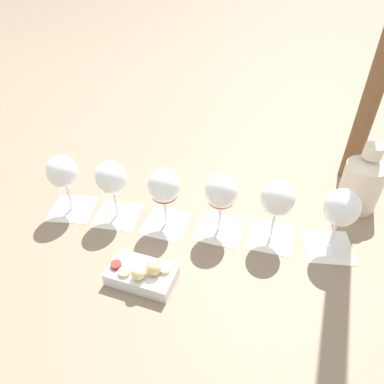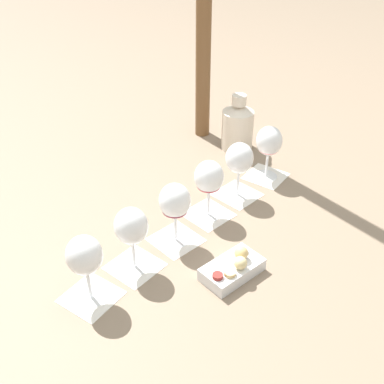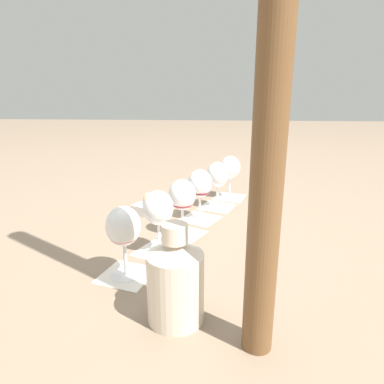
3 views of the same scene
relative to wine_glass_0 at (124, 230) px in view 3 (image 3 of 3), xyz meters
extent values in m
plane|color=#7F6B56|center=(0.31, -0.13, -0.11)|extent=(8.00, 8.00, 0.00)
cube|color=silver|center=(0.00, 0.00, -0.11)|extent=(0.14, 0.14, 0.00)
cube|color=silver|center=(0.13, -0.06, -0.11)|extent=(0.15, 0.15, 0.00)
cube|color=silver|center=(0.24, -0.11, -0.11)|extent=(0.15, 0.15, 0.00)
cube|color=silver|center=(0.37, -0.15, -0.11)|extent=(0.15, 0.15, 0.00)
cube|color=silver|center=(0.50, -0.21, -0.11)|extent=(0.14, 0.14, 0.00)
cube|color=silver|center=(0.62, -0.26, -0.11)|extent=(0.14, 0.14, 0.00)
cylinder|color=white|center=(0.00, 0.00, -0.11)|extent=(0.07, 0.07, 0.01)
cylinder|color=white|center=(0.00, 0.00, -0.07)|extent=(0.01, 0.01, 0.08)
ellipsoid|color=white|center=(0.00, 0.00, 0.01)|extent=(0.08, 0.08, 0.09)
ellipsoid|color=pink|center=(0.00, 0.00, -0.01)|extent=(0.06, 0.06, 0.03)
cylinder|color=white|center=(0.13, -0.06, -0.11)|extent=(0.07, 0.07, 0.01)
cylinder|color=white|center=(0.13, -0.06, -0.07)|extent=(0.01, 0.01, 0.08)
ellipsoid|color=white|center=(0.13, -0.06, 0.01)|extent=(0.08, 0.08, 0.09)
ellipsoid|color=#CA505A|center=(0.13, -0.06, -0.01)|extent=(0.06, 0.06, 0.04)
cylinder|color=white|center=(0.24, -0.11, -0.11)|extent=(0.07, 0.07, 0.01)
cylinder|color=white|center=(0.24, -0.11, -0.07)|extent=(0.01, 0.01, 0.08)
ellipsoid|color=white|center=(0.24, -0.11, 0.01)|extent=(0.08, 0.08, 0.09)
ellipsoid|color=#A6313B|center=(0.24, -0.11, -0.02)|extent=(0.06, 0.06, 0.03)
cylinder|color=white|center=(0.37, -0.15, -0.11)|extent=(0.07, 0.07, 0.01)
cylinder|color=white|center=(0.37, -0.15, -0.07)|extent=(0.01, 0.01, 0.08)
ellipsoid|color=white|center=(0.37, -0.15, 0.01)|extent=(0.08, 0.08, 0.09)
ellipsoid|color=maroon|center=(0.37, -0.15, -0.02)|extent=(0.06, 0.06, 0.02)
cylinder|color=white|center=(0.50, -0.21, -0.11)|extent=(0.07, 0.07, 0.01)
cylinder|color=white|center=(0.50, -0.21, -0.07)|extent=(0.01, 0.01, 0.08)
ellipsoid|color=white|center=(0.50, -0.21, 0.01)|extent=(0.08, 0.08, 0.09)
ellipsoid|color=#491120|center=(0.50, -0.21, -0.01)|extent=(0.06, 0.06, 0.04)
cylinder|color=white|center=(0.62, -0.26, -0.11)|extent=(0.07, 0.07, 0.01)
cylinder|color=white|center=(0.62, -0.26, -0.07)|extent=(0.01, 0.01, 0.08)
ellipsoid|color=white|center=(0.62, -0.26, 0.01)|extent=(0.08, 0.08, 0.09)
ellipsoid|color=black|center=(0.62, -0.26, -0.01)|extent=(0.06, 0.06, 0.03)
cylinder|color=beige|center=(-0.14, -0.13, -0.05)|extent=(0.10, 0.10, 0.13)
cone|color=beige|center=(-0.14, -0.13, 0.03)|extent=(0.10, 0.10, 0.02)
cylinder|color=beige|center=(-0.14, -0.13, 0.06)|extent=(0.05, 0.05, 0.03)
cube|color=silver|center=(0.45, 0.02, -0.10)|extent=(0.17, 0.14, 0.03)
sphere|color=#DBB775|center=(0.42, 0.03, -0.07)|extent=(0.03, 0.03, 0.03)
cylinder|color=#DBB775|center=(0.48, 0.02, -0.08)|extent=(0.03, 0.03, 0.01)
cylinder|color=maroon|center=(0.50, 0.00, -0.08)|extent=(0.02, 0.02, 0.01)
sphere|color=beige|center=(0.45, 0.04, -0.07)|extent=(0.03, 0.03, 0.03)
cylinder|color=beige|center=(0.40, 0.03, -0.08)|extent=(0.03, 0.03, 0.01)
camera|label=1|loc=(0.43, 0.50, 0.49)|focal=32.00mm
camera|label=2|loc=(1.24, 0.20, 0.67)|focal=45.00mm
camera|label=3|loc=(-0.68, -0.20, 0.29)|focal=32.00mm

